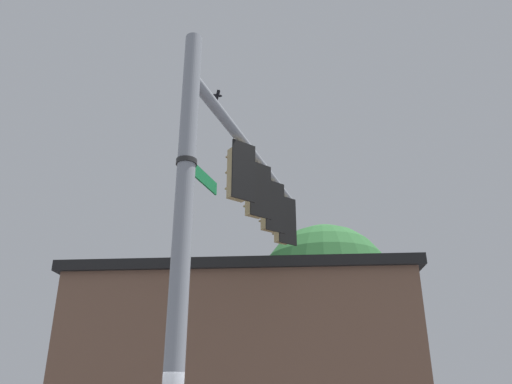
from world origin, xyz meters
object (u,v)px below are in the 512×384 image
Objects in this scene: traffic_light_mid_inner at (255,192)px; bird_flying at (217,95)px; traffic_light_nearest_pole at (238,174)px; street_name_sign at (195,170)px; traffic_light_mid_outer at (270,208)px; traffic_light_arm_end at (283,222)px.

bird_flying is at bearing 83.12° from traffic_light_mid_inner.
traffic_light_mid_inner is (0.85, 0.57, 0.00)m from traffic_light_nearest_pole.
street_name_sign is 6.41m from bird_flying.
traffic_light_mid_outer is (0.85, 0.57, 0.00)m from traffic_light_mid_inner.
traffic_light_arm_end is at bearing 33.87° from traffic_light_mid_outer.
traffic_light_mid_inner is 2.87× the size of bird_flying.
traffic_light_arm_end is 5.01m from street_name_sign.
traffic_light_arm_end is at bearing -34.24° from bird_flying.
traffic_light_nearest_pole is at bearing -146.13° from traffic_light_mid_outer.
street_name_sign is at bearing -145.79° from traffic_light_mid_inner.
traffic_light_nearest_pole is 2.04m from traffic_light_mid_outer.
street_name_sign is (-1.56, -1.07, -0.76)m from traffic_light_nearest_pole.
street_name_sign is at bearing -145.61° from traffic_light_nearest_pole.
traffic_light_mid_inner is 4.27m from bird_flying.
traffic_light_mid_outer is 1.00× the size of traffic_light_arm_end.
traffic_light_mid_inner is at bearing -146.13° from traffic_light_mid_outer.
traffic_light_nearest_pole is 3.06m from traffic_light_arm_end.
traffic_light_arm_end is (0.85, 0.57, 0.00)m from traffic_light_mid_outer.
traffic_light_arm_end is at bearing 33.87° from traffic_light_mid_inner.
street_name_sign is at bearing -125.37° from bird_flying.
street_name_sign is (-3.25, -2.21, -0.76)m from traffic_light_mid_outer.
traffic_light_nearest_pole and traffic_light_arm_end have the same top height.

